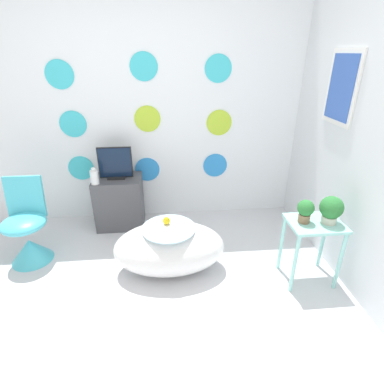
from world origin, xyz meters
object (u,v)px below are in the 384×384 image
at_px(bathtub, 169,248).
at_px(tv, 115,164).
at_px(chair, 28,236).
at_px(vase, 94,177).
at_px(potted_plant_right, 331,209).
at_px(potted_plant_left, 305,210).

relative_size(bathtub, tv, 2.76).
relative_size(chair, tv, 2.24).
distance_m(vase, potted_plant_right, 2.24).
distance_m(bathtub, chair, 1.34).
bearing_deg(potted_plant_right, bathtub, 169.06).
distance_m(chair, tv, 1.08).
relative_size(bathtub, chair, 1.23).
bearing_deg(vase, bathtub, -43.64).
xyz_separation_m(chair, potted_plant_right, (2.60, -0.51, 0.44)).
xyz_separation_m(bathtub, potted_plant_right, (1.29, -0.25, 0.47)).
relative_size(chair, vase, 4.57).
relative_size(tv, vase, 2.04).
height_order(tv, potted_plant_right, tv).
bearing_deg(tv, bathtub, -57.48).
xyz_separation_m(bathtub, chair, (-1.32, 0.26, 0.03)).
height_order(vase, potted_plant_right, potted_plant_right).
bearing_deg(vase, potted_plant_left, -26.76).
xyz_separation_m(vase, potted_plant_right, (2.03, -0.95, 0.04)).
relative_size(chair, potted_plant_left, 4.14).
bearing_deg(potted_plant_left, chair, 168.65).
bearing_deg(bathtub, chair, 168.65).
height_order(bathtub, chair, chair).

